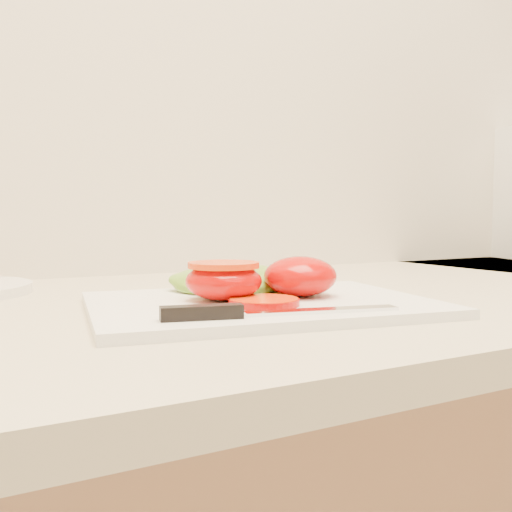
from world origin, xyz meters
name	(u,v)px	position (x,y,z in m)	size (l,w,h in m)	color
cutting_board	(261,305)	(-0.39, 1.59, 0.94)	(0.35, 0.25, 0.01)	white
tomato_half_dome	(300,276)	(-0.34, 1.59, 0.96)	(0.08, 0.08, 0.04)	#C10300
tomato_half_cut	(224,279)	(-0.43, 1.61, 0.96)	(0.08, 0.08, 0.04)	#C10300
tomato_slice_0	(264,302)	(-0.41, 1.56, 0.94)	(0.07, 0.07, 0.01)	#FE590F
lettuce_leaf_0	(228,280)	(-0.39, 1.66, 0.95)	(0.14, 0.09, 0.03)	olive
lettuce_leaf_1	(262,279)	(-0.35, 1.66, 0.95)	(0.12, 0.08, 0.03)	olive
knife	(251,312)	(-0.45, 1.51, 0.94)	(0.22, 0.06, 0.01)	silver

